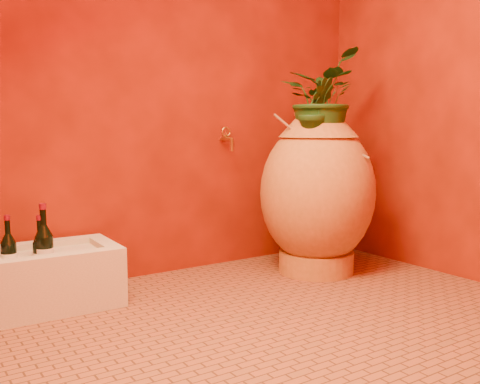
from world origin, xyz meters
TOP-DOWN VIEW (x-y plane):
  - floor at (0.00, 0.00)m, footprint 2.50×2.50m
  - wall_back at (0.00, 1.00)m, footprint 2.50×0.02m
  - wall_right at (1.25, 0.00)m, footprint 0.02×2.00m
  - amphora at (0.63, 0.51)m, footprint 0.76×0.76m
  - stone_basin at (-0.85, 0.75)m, footprint 0.63×0.43m
  - wine_bottle_a at (-0.89, 0.71)m, footprint 0.09×0.09m
  - wine_bottle_b at (-0.90, 0.71)m, footprint 0.07×0.07m
  - wine_bottle_c at (-1.03, 0.78)m, footprint 0.07×0.07m
  - wall_tap at (0.27, 0.92)m, footprint 0.06×0.13m
  - plant_main at (0.64, 0.51)m, footprint 0.66×0.65m
  - plant_side at (0.55, 0.43)m, footprint 0.25×0.23m

SIDE VIEW (x-z plane):
  - floor at x=0.00m, z-range 0.00..0.00m
  - stone_basin at x=-0.85m, z-range -0.01..0.28m
  - wine_bottle_b at x=-0.90m, z-range 0.12..0.41m
  - wine_bottle_c at x=-1.03m, z-range 0.12..0.42m
  - wine_bottle_a at x=-0.89m, z-range 0.11..0.46m
  - amphora at x=0.63m, z-range 0.00..0.97m
  - wall_tap at x=0.27m, z-range 0.72..0.87m
  - plant_side at x=0.55m, z-range 0.77..1.14m
  - plant_main at x=0.64m, z-range 0.76..1.31m
  - wall_back at x=0.00m, z-range 0.00..2.50m
  - wall_right at x=1.25m, z-range 0.00..2.50m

